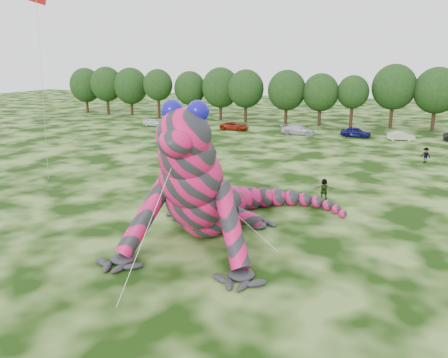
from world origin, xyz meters
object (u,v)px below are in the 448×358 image
tree_1 (107,91)px  tree_6 (246,96)px  spectator_1 (214,158)px  tree_3 (158,94)px  car_5 (401,136)px  car_4 (356,132)px  car_1 (188,124)px  flying_kite (37,13)px  tree_8 (320,100)px  spectator_4 (188,137)px  spectator_5 (324,189)px  tree_11 (436,99)px  tree_2 (131,92)px  tree_5 (221,94)px  inflatable_gecko (211,165)px  tree_9 (352,101)px  tree_4 (190,95)px  tree_7 (286,97)px  tree_10 (393,96)px  spectator_2 (426,155)px  car_3 (298,130)px  car_2 (234,126)px  car_0 (153,122)px  tree_0 (86,90)px

tree_1 → tree_6: size_ratio=1.03×
spectator_1 → tree_3: bearing=-170.8°
car_5 → car_4: bearing=75.2°
car_1 → car_4: car_4 is taller
flying_kite → tree_8: 51.58m
spectator_4 → spectator_5: 27.88m
tree_11 → spectator_5: (-11.06, -43.01, -4.17)m
tree_2 → tree_5: size_ratio=0.98×
tree_8 → car_1: tree_8 is taller
inflatable_gecko → car_4: size_ratio=4.13×
tree_9 → car_5: bearing=-53.6°
spectator_5 → tree_4: bearing=-70.6°
tree_9 → spectator_4: bearing=-129.1°
tree_4 → spectator_4: bearing=-65.7°
tree_7 → tree_8: tree_7 is taller
flying_kite → tree_4: bearing=102.2°
tree_10 → spectator_2: (3.90, -26.20, -4.38)m
car_3 → car_5: size_ratio=1.37×
inflatable_gecko → tree_2: 66.60m
tree_9 → car_5: 13.78m
tree_10 → car_4: size_ratio=2.40×
tree_9 → tree_3: bearing=-179.6°
inflatable_gecko → tree_9: inflatable_gecko is taller
spectator_2 → tree_9: bearing=146.3°
tree_2 → tree_9: (44.08, -1.42, -0.48)m
car_4 → spectator_4: spectator_4 is taller
tree_2 → tree_10: tree_10 is taller
spectator_5 → spectator_4: bearing=-58.4°
tree_8 → tree_9: tree_8 is taller
car_3 → tree_7: bearing=22.3°
tree_7 → car_2: bearing=-123.0°
car_0 → car_3: (25.35, -0.22, 0.12)m
tree_6 → tree_3: bearing=178.8°
flying_kite → spectator_5: size_ratio=9.66×
tree_7 → car_4: bearing=-36.6°
tree_0 → spectator_4: tree_0 is taller
tree_11 → tree_9: bearing=-176.2°
tree_9 → spectator_1: bearing=-107.5°
tree_0 → tree_1: tree_1 is taller
tree_4 → spectator_2: bearing=-32.8°
tree_1 → tree_7: tree_1 is taller
car_3 → flying_kite: bearing=160.6°
car_2 → flying_kite: bearing=-178.8°
tree_1 → spectator_4: tree_1 is taller
tree_1 → spectator_1: tree_1 is taller
car_3 → spectator_2: bearing=-129.8°
tree_8 → tree_10: bearing=7.8°
tree_4 → tree_9: (30.71, -1.37, -0.19)m
tree_8 → tree_10: size_ratio=0.85×
car_2 → tree_2: bearing=71.3°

